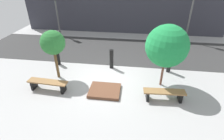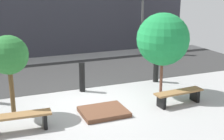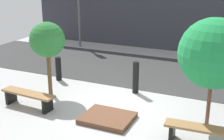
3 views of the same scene
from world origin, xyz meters
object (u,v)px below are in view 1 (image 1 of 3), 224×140
Objects in this scene: tree_behind_right_bench at (167,46)px; traffic_light_west at (56,4)px; planter_bed at (105,91)px; bollard_center at (170,62)px; bench_left at (48,84)px; bollard_left at (111,59)px; traffic_light_mid_west at (193,5)px; bench_right at (164,93)px; tree_behind_left_bench at (53,43)px; bollard_far_left at (58,57)px.

traffic_light_west is at bearing 140.53° from tree_behind_right_bench.
planter_bed is 3.76m from bollard_center.
bollard_left reaches higher than bench_left.
bollard_left is (0.00, 2.18, 0.47)m from planter_bed.
traffic_light_mid_west is at bearing 54.99° from planter_bed.
tree_behind_right_bench is at bearing 86.63° from bench_right.
traffic_light_mid_west reaches higher than traffic_light_west.
traffic_light_west reaches higher than planter_bed.
bench_right is at bearing -43.61° from bollard_left.
planter_bed is 1.27× the size of bollard_left.
tree_behind_left_bench is 5.81m from bollard_center.
bench_right is at bearing -102.43° from bollard_center.
bollard_center reaches higher than bollard_far_left.
bollard_center is (5.52, 1.27, -1.27)m from tree_behind_left_bench.
bench_right is 1.96× the size of bollard_far_left.
bollard_left is at bearing 152.99° from tree_behind_right_bench.
bollard_far_left is at bearing 112.38° from tree_behind_left_bench.
tree_behind_left_bench is 5.00m from tree_behind_right_bench.
tree_behind_right_bench reaches higher than bench_left.
bench_right is 0.49× the size of traffic_light_west.
bench_left is 1.84m from tree_behind_left_bench.
bench_right is 3.46m from bollard_left.
bollard_far_left is at bearing 167.01° from tree_behind_right_bench.
traffic_light_mid_west is (7.41, 6.10, 0.78)m from tree_behind_left_bench.
bollard_far_left is 0.23× the size of traffic_light_mid_west.
planter_bed is 3.18m from tree_behind_left_bench.
tree_behind_left_bench reaches higher than bollard_left.
tree_behind_right_bench is 2.62× the size of bollard_center.
bollard_center is at bearing 26.69° from bench_left.
bench_left is 0.48× the size of traffic_light_mid_west.
tree_behind_left_bench is 2.24× the size of bollard_left.
bollard_center is at bearing 74.20° from bench_right.
bench_left is 5.00m from bench_right.
bench_right is 1.96m from tree_behind_right_bench.
bollard_far_left reaches higher than bench_right.
bollard_center is at bearing 67.62° from tree_behind_right_bench.
bollard_center is at bearing -111.34° from traffic_light_mid_west.
traffic_light_west is at bearing 132.42° from bench_right.
traffic_light_west is (-4.91, 4.83, 1.86)m from bollard_left.
bollard_far_left is (-0.52, 2.38, 0.10)m from bench_left.
tree_behind_left_bench is 3.08m from bollard_left.
planter_bed is 8.87m from traffic_light_west.
traffic_light_west reaches higher than bench_left.
tree_behind_left_bench reaches higher than bollard_far_left.
bollard_center reaches higher than bench_right.
bollard_left is at bearing 46.98° from bench_left.
bench_right is 5.33m from tree_behind_left_bench.
tree_behind_right_bench reaches higher than bollard_left.
bollard_left reaches higher than bench_right.
tree_behind_right_bench is at bearing -12.99° from bollard_far_left.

